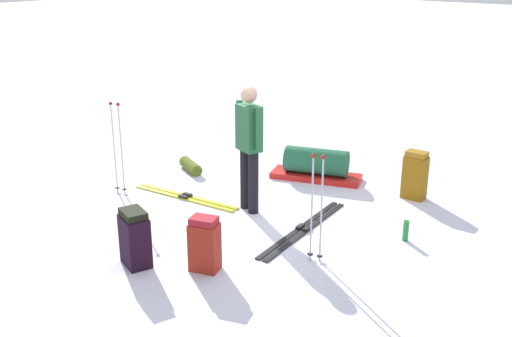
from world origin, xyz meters
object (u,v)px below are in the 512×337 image
Objects in this scene: ski_pair_near at (185,197)px; thermos_bottle at (406,231)px; backpack_large_dark at (205,244)px; sleeping_mat_rolled at (191,166)px; ski_pair_far at (304,229)px; ski_poles_planted_near at (117,144)px; gear_sled at (316,165)px; skier_standing at (249,142)px; backpack_small_spare at (415,175)px; ski_poles_planted_far at (317,203)px; backpack_bright at (135,238)px.

ski_pair_near is 3.13m from thermos_bottle.
ski_pair_near is at bearing -37.14° from backpack_large_dark.
thermos_bottle is at bearing 179.51° from sleeping_mat_rolled.
ski_pair_far is at bearing 26.75° from thermos_bottle.
ski_poles_planted_near is (2.57, -0.82, 0.44)m from backpack_large_dark.
thermos_bottle is (-2.06, 1.05, -0.09)m from gear_sled.
ski_pair_near is (0.98, 0.27, -0.94)m from skier_standing.
skier_standing is 2.44m from backpack_small_spare.
ski_poles_planted_near reaches higher than ski_pair_near.
gear_sled is (0.02, -1.58, -0.73)m from skier_standing.
ski_poles_planted_far is (-0.57, 0.56, 0.69)m from ski_pair_far.
backpack_small_spare reaches higher than thermos_bottle.
ski_pair_near is 0.88× the size of ski_pair_far.
ski_poles_planted_far is at bearing -177.61° from ski_poles_planted_near.
ski_poles_planted_far is (-0.03, 2.43, 0.36)m from backpack_small_spare.
backpack_small_spare is (-0.76, -3.39, 0.04)m from backpack_large_dark.
ski_poles_planted_near reaches higher than ski_poles_planted_far.
backpack_large_dark is at bearing 82.12° from ski_pair_far.
skier_standing is 2.60× the size of backpack_bright.
backpack_bright is at bearing 65.82° from ski_pair_far.
backpack_large_dark is 0.89× the size of backpack_small_spare.
backpack_large_dark is 0.43× the size of gear_sled.
ski_pair_far is 3.20× the size of backpack_large_dark.
skier_standing is at bearing -2.09° from ski_pair_far.
sleeping_mat_rolled is at bearing -12.47° from ski_pair_far.
ski_poles_planted_near is at bearing 37.74° from backpack_small_spare.
ski_poles_planted_far is 2.29× the size of sleeping_mat_rolled.
backpack_bright is 4.07m from backpack_small_spare.
gear_sled reaches higher than ski_pair_near.
backpack_small_spare is 1.26× the size of sleeping_mat_rolled.
gear_sled is at bearing 9.86° from backpack_small_spare.
gear_sled reaches higher than sleeping_mat_rolled.
ski_poles_planted_far reaches higher than backpack_small_spare.
backpack_bright reaches higher than ski_pair_far.
backpack_small_spare reaches higher than ski_pair_near.
gear_sled is at bearing -54.83° from ski_poles_planted_far.
backpack_large_dark is 3.48m from backpack_small_spare.
ski_poles_planted_near reaches higher than backpack_bright.
backpack_small_spare is at bearing -158.29° from sleeping_mat_rolled.
sleeping_mat_rolled is 2.12× the size of thermos_bottle.
ski_poles_planted_near is 2.44× the size of sleeping_mat_rolled.
gear_sled is (-1.82, -2.31, -0.52)m from ski_poles_planted_near.
skier_standing is 2.02m from sleeping_mat_rolled.
sleeping_mat_rolled is (-0.11, -1.29, -0.65)m from ski_poles_planted_near.
gear_sled is (-0.96, -1.84, 0.21)m from ski_pair_near.
backpack_bright is 0.49× the size of ski_poles_planted_near.
ski_pair_far is at bearing -97.88° from backpack_large_dark.
ski_pair_near is 1.12m from sleeping_mat_rolled.
backpack_small_spare is at bearing -142.26° from ski_poles_planted_near.
ski_poles_planted_near is 1.07× the size of ski_poles_planted_far.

